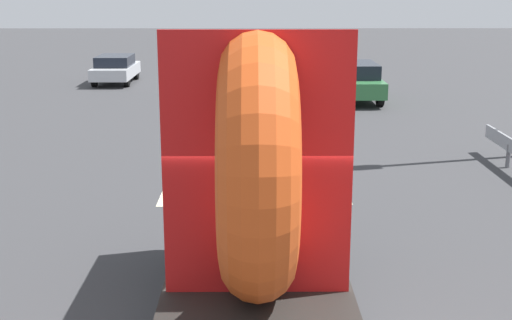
{
  "coord_description": "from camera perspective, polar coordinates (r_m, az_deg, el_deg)",
  "views": [
    {
      "loc": [
        -0.33,
        -7.76,
        4.14
      ],
      "look_at": [
        -0.27,
        1.06,
        1.89
      ],
      "focal_mm": 48.3,
      "sensor_mm": 36.0,
      "label": 1
    }
  ],
  "objects": [
    {
      "name": "oncoming_car",
      "position": [
        30.44,
        -11.56,
        7.46
      ],
      "size": [
        1.56,
        3.65,
        1.19
      ],
      "color": "black",
      "rests_on": "ground_plane"
    },
    {
      "name": "distant_sedan",
      "position": [
        25.59,
        8.01,
        6.58
      ],
      "size": [
        1.81,
        4.23,
        1.38
      ],
      "color": "black",
      "rests_on": "ground_plane"
    },
    {
      "name": "flatbed_truck",
      "position": [
        8.47,
        0.03,
        -2.1
      ],
      "size": [
        2.02,
        5.4,
        3.73
      ],
      "color": "black",
      "rests_on": "ground_plane"
    },
    {
      "name": "lane_dash_right_far",
      "position": [
        14.55,
        7.07,
        -2.28
      ],
      "size": [
        0.16,
        2.28,
        0.01
      ],
      "primitive_type": "cube",
      "rotation": [
        0.0,
        0.0,
        1.57
      ],
      "color": "beige",
      "rests_on": "ground_plane"
    },
    {
      "name": "lane_dash_left_far",
      "position": [
        14.45,
        -7.38,
        -2.42
      ],
      "size": [
        0.16,
        2.3,
        0.01
      ],
      "primitive_type": "cube",
      "rotation": [
        0.0,
        0.0,
        1.57
      ],
      "color": "beige",
      "rests_on": "ground_plane"
    }
  ]
}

